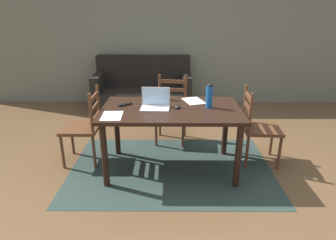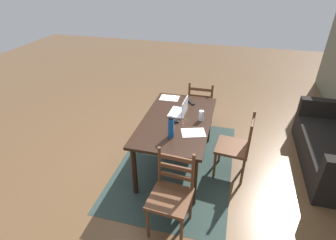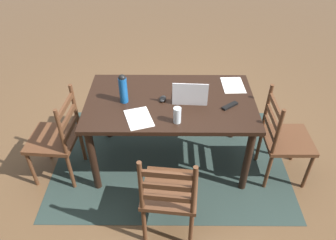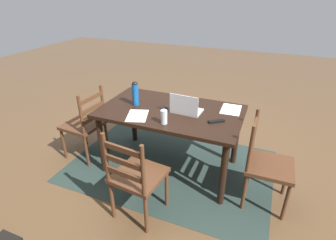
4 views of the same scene
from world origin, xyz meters
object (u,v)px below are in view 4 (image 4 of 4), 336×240
(laptop, at_px, (186,108))
(tv_remote, at_px, (216,121))
(drinking_glass, at_px, (164,117))
(computer_mouse, at_px, (165,107))
(chair_right_far, at_px, (85,125))
(water_bottle, at_px, (135,93))
(chair_left_far, at_px, (266,164))
(chair_far_head, at_px, (136,177))
(dining_table, at_px, (171,118))

(laptop, bearing_deg, tv_remote, 166.80)
(drinking_glass, xyz_separation_m, tv_remote, (-0.48, -0.23, -0.06))
(drinking_glass, distance_m, computer_mouse, 0.36)
(chair_right_far, distance_m, water_bottle, 0.82)
(laptop, relative_size, water_bottle, 1.16)
(drinking_glass, height_order, computer_mouse, drinking_glass)
(drinking_glass, bearing_deg, laptop, -111.34)
(chair_left_far, height_order, water_bottle, water_bottle)
(chair_right_far, relative_size, tv_remote, 5.59)
(chair_far_head, bearing_deg, computer_mouse, -85.43)
(chair_left_far, bearing_deg, dining_table, -9.74)
(water_bottle, relative_size, drinking_glass, 1.95)
(dining_table, bearing_deg, drinking_glass, 100.08)
(dining_table, bearing_deg, chair_far_head, 89.70)
(drinking_glass, bearing_deg, chair_left_far, -172.24)
(water_bottle, height_order, tv_remote, water_bottle)
(chair_far_head, xyz_separation_m, computer_mouse, (0.07, -0.84, 0.33))
(computer_mouse, relative_size, tv_remote, 0.59)
(computer_mouse, bearing_deg, water_bottle, 15.87)
(dining_table, distance_m, chair_left_far, 1.12)
(water_bottle, distance_m, drinking_glass, 0.58)
(chair_right_far, height_order, water_bottle, water_bottle)
(chair_right_far, xyz_separation_m, laptop, (-1.26, -0.18, 0.37))
(water_bottle, bearing_deg, tv_remote, 175.57)
(dining_table, distance_m, chair_right_far, 1.12)
(dining_table, height_order, water_bottle, water_bottle)
(dining_table, xyz_separation_m, chair_left_far, (-1.08, 0.19, -0.22))
(chair_left_far, xyz_separation_m, computer_mouse, (1.15, -0.19, 0.33))
(chair_left_far, xyz_separation_m, laptop, (0.90, -0.17, 0.37))
(water_bottle, xyz_separation_m, drinking_glass, (-0.49, 0.30, -0.08))
(dining_table, distance_m, laptop, 0.24)
(chair_left_far, relative_size, tv_remote, 5.59)
(laptop, bearing_deg, water_bottle, 0.92)
(dining_table, relative_size, chair_far_head, 1.66)
(chair_left_far, height_order, laptop, laptop)
(water_bottle, xyz_separation_m, tv_remote, (-0.97, 0.08, -0.14))
(laptop, xyz_separation_m, drinking_glass, (0.12, 0.31, 0.02))
(chair_far_head, height_order, computer_mouse, chair_far_head)
(laptop, xyz_separation_m, tv_remote, (-0.36, 0.08, -0.05))
(dining_table, relative_size, computer_mouse, 15.82)
(chair_left_far, height_order, drinking_glass, chair_left_far)
(dining_table, relative_size, chair_left_far, 1.66)
(chair_far_head, xyz_separation_m, drinking_glass, (-0.06, -0.51, 0.39))
(chair_right_far, bearing_deg, dining_table, -170.11)
(dining_table, relative_size, water_bottle, 5.54)
(laptop, bearing_deg, chair_left_far, 169.14)
(tv_remote, bearing_deg, dining_table, -137.28)
(chair_far_head, bearing_deg, dining_table, -90.30)
(dining_table, height_order, drinking_glass, drinking_glass)
(chair_left_far, distance_m, drinking_glass, 1.10)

